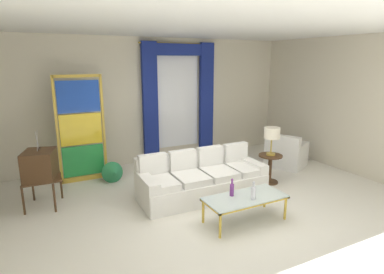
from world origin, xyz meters
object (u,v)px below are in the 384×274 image
object	(u,v)px
stained_glass_divider	(81,131)
bottle_crystal_tall	(253,192)
coffee_table	(245,199)
bottle_blue_decanter	(232,189)
armchair_white	(286,155)
table_lamp_brass	(272,134)
vintage_tv	(40,166)
peacock_figurine	(113,173)
round_side_table	(270,166)
couch_white_long	(201,179)

from	to	relation	value
stained_glass_divider	bottle_crystal_tall	bearing A→B (deg)	-57.00
coffee_table	bottle_blue_decanter	distance (m)	0.26
armchair_white	table_lamp_brass	bearing A→B (deg)	-147.80
bottle_blue_decanter	vintage_tv	xyz separation A→B (m)	(-2.62, 1.89, 0.21)
peacock_figurine	round_side_table	xyz separation A→B (m)	(2.88, -1.41, 0.14)
coffee_table	vintage_tv	distance (m)	3.46
couch_white_long	stained_glass_divider	distance (m)	2.64
peacock_figurine	bottle_blue_decanter	bearing A→B (deg)	-61.69
peacock_figurine	round_side_table	size ratio (longest dim) A/B	1.01
couch_white_long	table_lamp_brass	distance (m)	1.73
stained_glass_divider	round_side_table	size ratio (longest dim) A/B	3.70
round_side_table	bottle_crystal_tall	bearing A→B (deg)	-138.26
armchair_white	peacock_figurine	xyz separation A→B (m)	(-3.91, 0.76, -0.07)
peacock_figurine	round_side_table	distance (m)	3.21
bottle_crystal_tall	stained_glass_divider	size ratio (longest dim) A/B	0.13
round_side_table	couch_white_long	bearing A→B (deg)	176.24
couch_white_long	vintage_tv	bearing A→B (deg)	163.01
coffee_table	stained_glass_divider	distance (m)	3.62
round_side_table	table_lamp_brass	xyz separation A→B (m)	(0.00, 0.00, 0.67)
bottle_blue_decanter	armchair_white	distance (m)	3.10
stained_glass_divider	coffee_table	bearing A→B (deg)	-56.65
coffee_table	table_lamp_brass	world-z (taller)	table_lamp_brass
coffee_table	bottle_blue_decanter	size ratio (longest dim) A/B	4.52
armchair_white	round_side_table	world-z (taller)	armchair_white
bottle_blue_decanter	stained_glass_divider	world-z (taller)	stained_glass_divider
armchair_white	table_lamp_brass	distance (m)	1.43
coffee_table	peacock_figurine	size ratio (longest dim) A/B	2.15
round_side_table	vintage_tv	bearing A→B (deg)	167.78
table_lamp_brass	couch_white_long	bearing A→B (deg)	176.24
vintage_tv	stained_glass_divider	distance (m)	1.31
stained_glass_divider	peacock_figurine	xyz separation A→B (m)	(0.50, -0.45, -0.84)
vintage_tv	peacock_figurine	size ratio (longest dim) A/B	2.24
peacock_figurine	table_lamp_brass	distance (m)	3.31
bottle_blue_decanter	vintage_tv	bearing A→B (deg)	144.24
peacock_figurine	couch_white_long	bearing A→B (deg)	-44.86
table_lamp_brass	round_side_table	bearing A→B (deg)	0.00
coffee_table	table_lamp_brass	xyz separation A→B (m)	(1.43, 1.10, 0.66)
bottle_blue_decanter	peacock_figurine	bearing A→B (deg)	118.31
bottle_crystal_tall	peacock_figurine	bearing A→B (deg)	119.72
coffee_table	vintage_tv	xyz separation A→B (m)	(-2.79, 2.01, 0.36)
bottle_crystal_tall	round_side_table	distance (m)	1.85
bottle_blue_decanter	round_side_table	xyz separation A→B (m)	(1.60, 0.97, -0.17)
bottle_blue_decanter	vintage_tv	distance (m)	3.24
table_lamp_brass	stained_glass_divider	bearing A→B (deg)	151.12
bottle_blue_decanter	round_side_table	bearing A→B (deg)	31.40
bottle_crystal_tall	round_side_table	world-z (taller)	bottle_crystal_tall
vintage_tv	armchair_white	bearing A→B (deg)	-2.87
round_side_table	table_lamp_brass	size ratio (longest dim) A/B	1.04
stained_glass_divider	vintage_tv	bearing A→B (deg)	-131.15
armchair_white	bottle_crystal_tall	bearing A→B (deg)	-142.06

